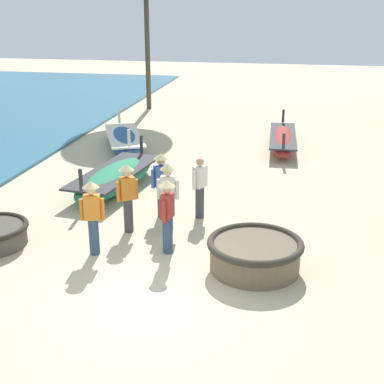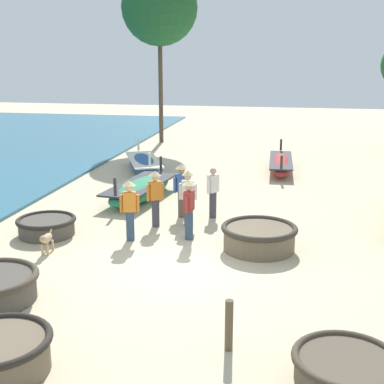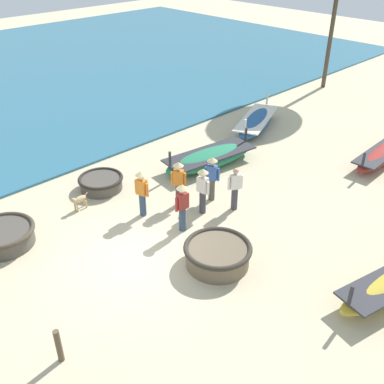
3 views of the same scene
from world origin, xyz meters
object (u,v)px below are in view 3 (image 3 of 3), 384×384
coracle_beside_post (101,182)px  fisherman_with_hat (235,188)px  coracle_weathered (218,254)px  fisherman_by_coracle (203,188)px  long_boat_white_hull (210,158)px  fisherman_crouching (182,205)px  long_boat_ochre_hull (256,122)px  coracle_front_right (3,236)px  dog (79,200)px  fisherman_standing_right (179,181)px  fisherman_standing_left (142,190)px  mooring_post_shoreline (59,346)px  fisherman_hauling (212,176)px

coracle_beside_post → fisherman_with_hat: size_ratio=1.05×
coracle_weathered → fisherman_by_coracle: (-2.19, 1.60, 0.60)m
long_boat_white_hull → fisherman_crouching: fisherman_crouching is taller
long_boat_ochre_hull → fisherman_crouching: size_ratio=2.52×
coracle_front_right → long_boat_ochre_hull: bearing=91.7°
coracle_front_right → long_boat_white_hull: long_boat_white_hull is taller
coracle_weathered → fisherman_with_hat: size_ratio=1.25×
dog → coracle_beside_post: bearing=116.0°
fisherman_standing_right → coracle_weathered: bearing=-23.5°
coracle_front_right → fisherman_crouching: (3.23, 4.43, 0.64)m
coracle_beside_post → fisherman_standing_left: size_ratio=0.99×
coracle_front_right → mooring_post_shoreline: mooring_post_shoreline is taller
coracle_front_right → mooring_post_shoreline: 5.09m
fisherman_crouching → mooring_post_shoreline: 5.68m
long_boat_white_hull → fisherman_with_hat: size_ratio=2.74×
coracle_front_right → fisherman_crouching: fisherman_crouching is taller
fisherman_standing_left → fisherman_with_hat: size_ratio=1.06×
fisherman_standing_left → fisherman_hauling: same height
dog → fisherman_by_coracle: bearing=43.4°
long_boat_ochre_hull → fisherman_by_coracle: bearing=-64.4°
dog → fisherman_standing_right: bearing=50.9°
coracle_weathered → dog: (-5.25, -1.30, 0.02)m
coracle_front_right → fisherman_crouching: size_ratio=1.16×
long_boat_ochre_hull → fisherman_by_coracle: (3.33, -6.96, 0.62)m
coracle_front_right → fisherman_by_coracle: 6.38m
coracle_front_right → fisherman_standing_left: size_ratio=1.16×
fisherman_by_coracle → dog: fisherman_by_coracle is taller
fisherman_by_coracle → mooring_post_shoreline: 6.88m
long_boat_ochre_hull → long_boat_white_hull: bearing=-75.5°
fisherman_hauling → dog: fisherman_hauling is taller
coracle_weathered → fisherman_with_hat: fisherman_with_hat is taller
fisherman_standing_left → long_boat_white_hull: bearing=102.6°
long_boat_ochre_hull → mooring_post_shoreline: (5.36, -13.52, 0.12)m
fisherman_crouching → mooring_post_shoreline: fisherman_crouching is taller
coracle_weathered → fisherman_by_coracle: 2.78m
coracle_front_right → coracle_beside_post: bearing=100.4°
fisherman_standing_left → mooring_post_shoreline: 6.02m
fisherman_standing_left → fisherman_by_coracle: same height
coracle_beside_post → long_boat_white_hull: 4.47m
coracle_beside_post → fisherman_with_hat: (4.30, 2.52, 0.56)m
coracle_weathered → dog: 5.41m
fisherman_standing_left → mooring_post_shoreline: size_ratio=1.81×
coracle_weathered → fisherman_with_hat: bearing=122.2°
long_boat_ochre_hull → fisherman_hauling: bearing=-64.2°
coracle_beside_post → fisherman_with_hat: 5.01m
fisherman_standing_right → fisherman_by_coracle: 0.95m
fisherman_by_coracle → dog: (-3.06, -2.90, -0.59)m
coracle_front_right → fisherman_standing_left: 4.45m
long_boat_ochre_hull → fisherman_standing_right: (2.42, -7.21, 0.62)m
long_boat_white_hull → mooring_post_shoreline: (4.25, -9.20, 0.12)m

